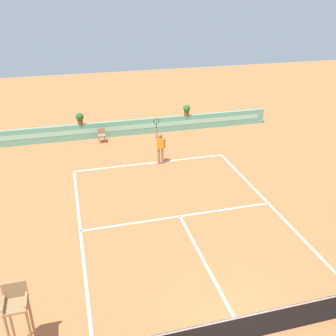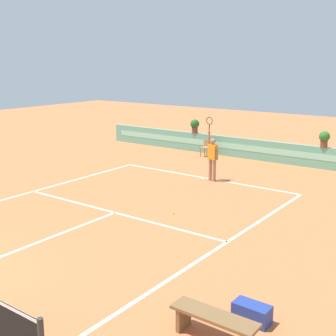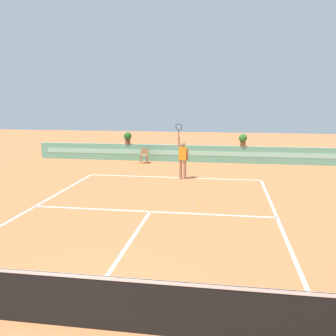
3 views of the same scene
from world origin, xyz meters
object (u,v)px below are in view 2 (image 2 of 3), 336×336
Objects in this scene: gear_bag at (252,313)px; ball_kid_chair at (206,147)px; potted_plant_right at (324,138)px; tennis_ball_near_baseline at (173,213)px; potted_plant_left at (195,125)px; bench_courtside at (214,321)px; tennis_player at (212,155)px.

ball_kid_chair is at bearing 124.79° from gear_bag.
gear_bag is 0.97× the size of potted_plant_right.
potted_plant_left is at bearing 119.16° from tennis_ball_near_baseline.
bench_courtside reaches higher than tennis_ball_near_baseline.
potted_plant_left reaches higher than bench_courtside.
potted_plant_left is at bearing 180.00° from potted_plant_right.
tennis_player is (-5.87, 8.39, 0.87)m from gear_bag.
tennis_player is at bearing 104.54° from tennis_ball_near_baseline.
ball_kid_chair is 5.79m from potted_plant_right.
ball_kid_chair reaches higher than bench_courtside.
potted_plant_right reaches higher than ball_kid_chair.
ball_kid_chair is 9.09m from tennis_ball_near_baseline.
potted_plant_right is (5.67, 0.73, 0.93)m from ball_kid_chair.
bench_courtside is at bearing -106.26° from gear_bag.
potted_plant_left and potted_plant_right have the same top height.
ball_kid_chair is at bearing -172.64° from potted_plant_right.
potted_plant_right reaches higher than gear_bag.
tennis_player is 3.57× the size of potted_plant_right.
potted_plant_left reaches higher than ball_kid_chair.
bench_courtside is 0.62× the size of tennis_player.
tennis_player is 38.01× the size of tennis_ball_near_baseline.
bench_courtside is 2.21× the size of potted_plant_right.
ball_kid_chair reaches higher than tennis_ball_near_baseline.
potted_plant_right reaches higher than tennis_ball_near_baseline.
potted_plant_right is at bearing 0.00° from potted_plant_left.
tennis_ball_near_baseline is (-4.77, 4.13, -0.15)m from gear_bag.
tennis_ball_near_baseline is (1.10, -4.26, -1.02)m from tennis_player.
gear_bag is at bearing -55.02° from tennis_player.
tennis_player is at bearing 120.99° from bench_courtside.
potted_plant_left reaches higher than tennis_ball_near_baseline.
tennis_player is 5.56m from potted_plant_right.
potted_plant_right is (-2.65, 14.03, 1.04)m from bench_courtside.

